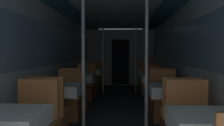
{
  "coord_description": "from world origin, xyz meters",
  "views": [
    {
      "loc": [
        0.15,
        -1.16,
        1.22
      ],
      "look_at": [
        -0.06,
        2.99,
        1.04
      ],
      "focal_mm": 40.0,
      "sensor_mm": 36.0,
      "label": 1
    }
  ],
  "objects_px": {
    "dining_table_left_2": "(81,79)",
    "chair_right_far_2": "(152,90)",
    "chair_right_near_1": "(178,124)",
    "dining_table_right_2": "(155,80)",
    "support_pole_left_1": "(83,64)",
    "chair_left_far_3": "(93,81)",
    "chair_left_far_1": "(69,104)",
    "dining_table_left_0": "(7,125)",
    "chair_left_near_2": "(76,98)",
    "support_pole_left_3": "(103,59)",
    "chair_right_far_1": "(164,105)",
    "support_pole_right_1": "(146,64)",
    "dining_table_left_3": "(91,73)",
    "chair_right_near_3": "(150,86)",
    "chair_right_near_2": "(159,98)",
    "dining_table_right_3": "(148,73)",
    "chair_left_near_3": "(88,86)",
    "chair_right_far_3": "(146,82)",
    "dining_table_left_1": "(61,92)",
    "chair_left_far_2": "(85,89)",
    "dining_table_right_1": "(170,93)",
    "support_pole_right_3": "(136,59)",
    "chair_left_near_1": "(50,122)"
  },
  "relations": [
    {
      "from": "support_pole_left_1",
      "to": "chair_left_far_3",
      "type": "distance_m",
      "value": 4.26
    },
    {
      "from": "dining_table_left_2",
      "to": "chair_right_far_2",
      "type": "relative_size",
      "value": 0.79
    },
    {
      "from": "support_pole_left_1",
      "to": "chair_right_far_2",
      "type": "height_order",
      "value": "support_pole_left_1"
    },
    {
      "from": "chair_left_far_1",
      "to": "support_pole_left_1",
      "type": "height_order",
      "value": "support_pole_left_1"
    },
    {
      "from": "dining_table_right_1",
      "to": "support_pole_right_3",
      "type": "bearing_deg",
      "value": 95.77
    },
    {
      "from": "dining_table_left_1",
      "to": "chair_right_near_3",
      "type": "xyz_separation_m",
      "value": [
        1.71,
        3.02,
        -0.32
      ]
    },
    {
      "from": "dining_table_left_3",
      "to": "chair_right_near_2",
      "type": "relative_size",
      "value": 0.79
    },
    {
      "from": "chair_left_far_3",
      "to": "support_pole_left_3",
      "type": "height_order",
      "value": "support_pole_left_3"
    },
    {
      "from": "dining_table_left_0",
      "to": "chair_left_near_2",
      "type": "height_order",
      "value": "chair_left_near_2"
    },
    {
      "from": "dining_table_right_3",
      "to": "dining_table_left_0",
      "type": "bearing_deg",
      "value": -107.61
    },
    {
      "from": "chair_left_far_2",
      "to": "support_pole_right_3",
      "type": "xyz_separation_m",
      "value": [
        1.35,
        1.22,
        0.75
      ]
    },
    {
      "from": "chair_left_far_3",
      "to": "support_pole_right_3",
      "type": "height_order",
      "value": "support_pole_right_3"
    },
    {
      "from": "chair_left_near_3",
      "to": "support_pole_left_3",
      "type": "distance_m",
      "value": 1.02
    },
    {
      "from": "dining_table_right_1",
      "to": "support_pole_right_3",
      "type": "height_order",
      "value": "support_pole_right_3"
    },
    {
      "from": "chair_left_far_3",
      "to": "chair_right_far_3",
      "type": "xyz_separation_m",
      "value": [
        1.71,
        0.0,
        0.0
      ]
    },
    {
      "from": "chair_right_near_1",
      "to": "dining_table_right_2",
      "type": "relative_size",
      "value": 1.27
    },
    {
      "from": "dining_table_right_2",
      "to": "chair_right_far_3",
      "type": "height_order",
      "value": "chair_right_far_3"
    },
    {
      "from": "chair_right_near_1",
      "to": "support_pole_right_1",
      "type": "distance_m",
      "value": 1.02
    },
    {
      "from": "chair_left_near_2",
      "to": "chair_right_far_2",
      "type": "height_order",
      "value": "same"
    },
    {
      "from": "dining_table_left_0",
      "to": "support_pole_left_3",
      "type": "height_order",
      "value": "support_pole_left_3"
    },
    {
      "from": "chair_right_near_2",
      "to": "dining_table_right_3",
      "type": "relative_size",
      "value": 1.27
    },
    {
      "from": "dining_table_left_0",
      "to": "support_pole_left_3",
      "type": "distance_m",
      "value": 5.42
    },
    {
      "from": "dining_table_left_0",
      "to": "dining_table_left_1",
      "type": "height_order",
      "value": "same"
    },
    {
      "from": "dining_table_left_1",
      "to": "support_pole_right_3",
      "type": "distance_m",
      "value": 3.87
    },
    {
      "from": "chair_left_near_1",
      "to": "chair_right_far_1",
      "type": "distance_m",
      "value": 2.07
    },
    {
      "from": "support_pole_left_3",
      "to": "chair_right_near_3",
      "type": "distance_m",
      "value": 1.65
    },
    {
      "from": "chair_right_far_3",
      "to": "dining_table_left_0",
      "type": "bearing_deg",
      "value": 74.0
    },
    {
      "from": "chair_right_near_2",
      "to": "chair_right_far_2",
      "type": "xyz_separation_m",
      "value": [
        0.0,
        1.16,
        0.0
      ]
    },
    {
      "from": "dining_table_left_1",
      "to": "chair_right_far_3",
      "type": "height_order",
      "value": "chair_right_far_3"
    },
    {
      "from": "chair_left_far_2",
      "to": "chair_right_far_1",
      "type": "relative_size",
      "value": 1.0
    },
    {
      "from": "dining_table_right_3",
      "to": "chair_right_far_3",
      "type": "xyz_separation_m",
      "value": [
        -0.0,
        0.58,
        -0.32
      ]
    },
    {
      "from": "chair_left_near_1",
      "to": "chair_left_far_1",
      "type": "relative_size",
      "value": 1.0
    },
    {
      "from": "dining_table_left_3",
      "to": "chair_right_near_3",
      "type": "bearing_deg",
      "value": -18.69
    },
    {
      "from": "support_pole_right_1",
      "to": "chair_right_far_3",
      "type": "distance_m",
      "value": 4.26
    },
    {
      "from": "chair_right_near_1",
      "to": "chair_right_far_1",
      "type": "height_order",
      "value": "same"
    },
    {
      "from": "support_pole_left_3",
      "to": "chair_right_far_1",
      "type": "xyz_separation_m",
      "value": [
        1.35,
        -3.02,
        -0.75
      ]
    },
    {
      "from": "dining_table_left_3",
      "to": "support_pole_left_3",
      "type": "distance_m",
      "value": 0.57
    },
    {
      "from": "chair_left_near_2",
      "to": "chair_left_far_2",
      "type": "xyz_separation_m",
      "value": [
        0.0,
        1.16,
        0.0
      ]
    },
    {
      "from": "chair_left_near_1",
      "to": "chair_right_near_3",
      "type": "distance_m",
      "value": 3.98
    },
    {
      "from": "chair_left_far_1",
      "to": "chair_left_near_2",
      "type": "height_order",
      "value": "same"
    },
    {
      "from": "support_pole_left_1",
      "to": "chair_right_near_2",
      "type": "distance_m",
      "value": 1.97
    },
    {
      "from": "chair_left_far_2",
      "to": "chair_left_far_3",
      "type": "bearing_deg",
      "value": -90.0
    },
    {
      "from": "chair_left_near_2",
      "to": "support_pole_right_1",
      "type": "relative_size",
      "value": 0.44
    },
    {
      "from": "chair_left_near_2",
      "to": "dining_table_left_3",
      "type": "bearing_deg",
      "value": 90.0
    },
    {
      "from": "dining_table_left_3",
      "to": "chair_left_near_3",
      "type": "xyz_separation_m",
      "value": [
        0.0,
        -0.58,
        -0.32
      ]
    },
    {
      "from": "chair_left_near_1",
      "to": "dining_table_left_3",
      "type": "bearing_deg",
      "value": 90.0
    },
    {
      "from": "dining_table_left_1",
      "to": "chair_left_far_1",
      "type": "bearing_deg",
      "value": 90.0
    },
    {
      "from": "dining_table_left_0",
      "to": "chair_right_far_3",
      "type": "height_order",
      "value": "chair_right_far_3"
    },
    {
      "from": "chair_left_far_3",
      "to": "support_pole_left_3",
      "type": "relative_size",
      "value": 0.44
    },
    {
      "from": "dining_table_left_1",
      "to": "chair_right_far_3",
      "type": "distance_m",
      "value": 4.52
    }
  ]
}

